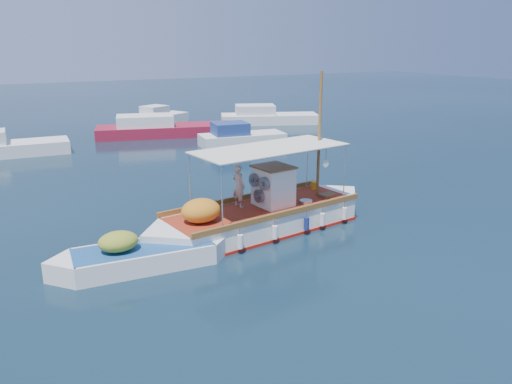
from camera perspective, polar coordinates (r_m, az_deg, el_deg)
name	(u,v)px	position (r m, az deg, el deg)	size (l,w,h in m)	color
ground	(276,228)	(18.98, 2.36, -4.09)	(160.00, 160.00, 0.00)	black
fishing_caique	(262,217)	(18.56, 0.64, -2.86)	(9.61, 3.54, 5.92)	white
dinghy	(142,257)	(16.10, -12.90, -7.29)	(5.87, 1.92, 1.44)	white
bg_boat_n	(162,129)	(38.27, -10.68, 7.04)	(10.56, 5.28, 1.80)	maroon
bg_boat_ne	(240,138)	(34.09, -1.87, 6.15)	(5.98, 2.97, 1.80)	silver
bg_boat_e	(266,118)	(43.65, 1.19, 8.48)	(8.65, 5.50, 1.80)	silver
bg_boat_far_n	(160,118)	(44.22, -10.92, 8.30)	(5.25, 4.04, 1.80)	silver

